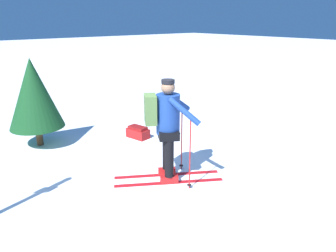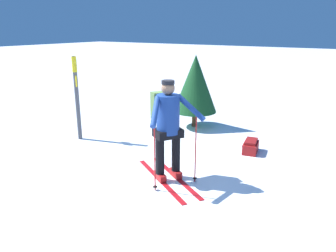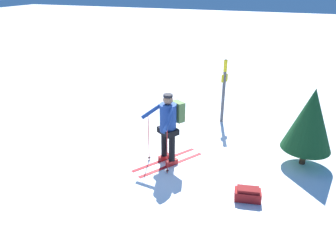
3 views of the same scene
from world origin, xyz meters
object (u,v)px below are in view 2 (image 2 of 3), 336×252
at_px(dropped_backpack, 251,146).
at_px(skier, 167,122).
at_px(pine_tree, 195,84).
at_px(trail_marker, 77,92).

bearing_deg(dropped_backpack, skier, -21.98).
bearing_deg(pine_tree, skier, 19.93).
bearing_deg(trail_marker, dropped_backpack, 110.15).
bearing_deg(pine_tree, dropped_backpack, 61.95).
bearing_deg(dropped_backpack, pine_tree, -118.05).
relative_size(dropped_backpack, trail_marker, 0.29).
height_order(skier, dropped_backpack, skier).
bearing_deg(pine_tree, trail_marker, -37.20).
relative_size(skier, dropped_backpack, 3.16).
height_order(skier, trail_marker, trail_marker).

